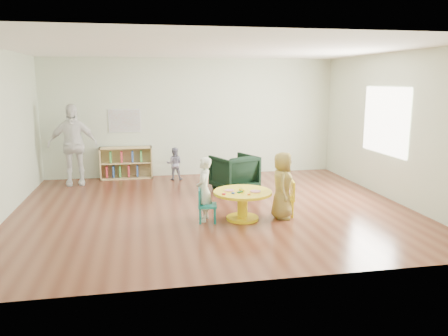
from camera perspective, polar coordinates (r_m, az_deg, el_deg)
name	(u,v)px	position (r m, az deg, el deg)	size (l,w,h in m)	color
room	(213,103)	(7.63, -1.48, 8.51)	(7.10, 7.00, 2.80)	#5B2C1C
activity_table	(243,200)	(7.23, 2.44, -4.18)	(0.97, 0.97, 0.53)	yellow
kid_chair_left	(205,204)	(7.11, -2.51, -4.76)	(0.34, 0.34, 0.55)	#167D77
kid_chair_right	(287,197)	(7.51, 8.21, -3.78)	(0.38, 0.38, 0.60)	yellow
bookshelf	(126,163)	(10.56, -12.70, 0.65)	(1.20, 0.30, 0.75)	tan
alphabet_poster	(125,121)	(10.55, -12.84, 6.04)	(0.74, 0.01, 0.54)	silver
armchair	(234,172)	(9.18, 1.35, -0.58)	(0.80, 0.82, 0.75)	black
child_left	(204,189)	(7.12, -2.64, -2.80)	(0.39, 0.25, 1.06)	white
child_right	(282,185)	(7.31, 7.64, -2.27)	(0.55, 0.36, 1.12)	yellow
toddler	(174,164)	(10.18, -6.49, 0.56)	(0.37, 0.29, 0.76)	#1D1C46
adult_caretaker	(73,145)	(10.12, -19.16, 2.87)	(1.04, 0.43, 1.78)	white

